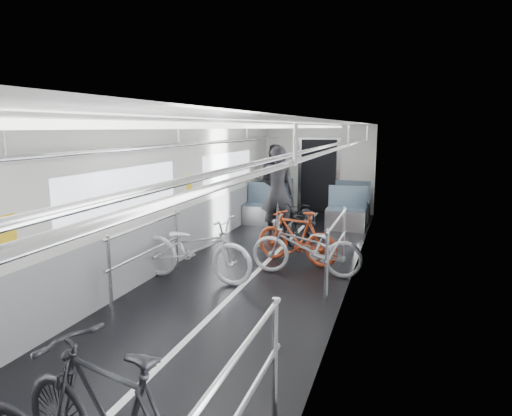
% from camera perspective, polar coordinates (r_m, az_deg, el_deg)
% --- Properties ---
extents(car_shell, '(3.02, 14.01, 2.41)m').
position_cam_1_polar(car_shell, '(7.59, 0.93, 0.96)').
color(car_shell, black).
rests_on(car_shell, ground).
extents(bike_left_far, '(1.95, 0.77, 1.01)m').
position_cam_1_polar(bike_left_far, '(7.05, -7.71, -5.03)').
color(bike_left_far, silver).
rests_on(bike_left_far, floor).
extents(bike_right_mid, '(1.79, 0.69, 0.93)m').
position_cam_1_polar(bike_right_mid, '(7.27, 6.30, -4.85)').
color(bike_right_mid, '#A6A5AA').
rests_on(bike_right_mid, floor).
extents(bike_right_far, '(1.60, 0.83, 0.93)m').
position_cam_1_polar(bike_right_far, '(7.90, 5.09, -3.63)').
color(bike_right_far, '#A53314').
rests_on(bike_right_far, floor).
extents(bike_aisle, '(0.76, 1.67, 0.85)m').
position_cam_1_polar(bike_aisle, '(9.45, 5.82, -1.62)').
color(bike_aisle, black).
rests_on(bike_aisle, floor).
extents(person_standing, '(0.80, 0.62, 1.96)m').
position_cam_1_polar(person_standing, '(9.58, 2.69, 1.94)').
color(person_standing, black).
rests_on(person_standing, floor).
extents(person_seated, '(1.06, 0.90, 1.90)m').
position_cam_1_polar(person_seated, '(11.92, 2.33, 3.40)').
color(person_seated, '#332F38').
rests_on(person_seated, floor).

